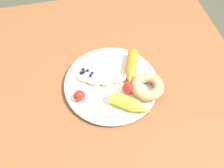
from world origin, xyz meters
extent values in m
plane|color=#414133|center=(0.00, 0.00, 0.00)|extent=(6.00, 6.00, 0.00)
cube|color=brown|center=(0.00, 0.00, 0.71)|extent=(0.94, 0.98, 0.03)
cube|color=brown|center=(-0.41, 0.43, 0.35)|extent=(0.05, 0.05, 0.69)
cube|color=brown|center=(0.41, 0.43, 0.35)|extent=(0.05, 0.05, 0.69)
cylinder|color=silver|center=(0.00, 0.00, 0.73)|extent=(0.30, 0.30, 0.01)
torus|color=silver|center=(0.00, 0.00, 0.74)|extent=(0.31, 0.31, 0.01)
ellipsoid|color=#F8EAB5|center=(-0.09, 0.03, 0.75)|extent=(0.05, 0.05, 0.02)
ellipsoid|color=#F8EAB5|center=(-0.05, 0.01, 0.75)|extent=(0.06, 0.04, 0.02)
ellipsoid|color=#F8EAB5|center=(-0.01, 0.00, 0.75)|extent=(0.05, 0.03, 0.03)
ellipsoid|color=#F8EAB5|center=(0.03, 0.00, 0.75)|extent=(0.05, 0.04, 0.02)
ellipsoid|color=#F8EAB5|center=(0.07, 0.02, 0.75)|extent=(0.05, 0.04, 0.02)
cylinder|color=orange|center=(0.09, 0.06, 0.76)|extent=(0.06, 0.09, 0.04)
cone|color=orange|center=(0.06, -0.01, 0.76)|extent=(0.05, 0.07, 0.04)
cylinder|color=yellow|center=(0.02, -0.09, 0.76)|extent=(0.09, 0.08, 0.04)
cone|color=yellow|center=(0.07, -0.13, 0.76)|extent=(0.07, 0.06, 0.04)
torus|color=tan|center=(0.11, -0.05, 0.75)|extent=(0.15, 0.15, 0.04)
sphere|color=#191638|center=(-0.08, 0.04, 0.74)|extent=(0.01, 0.01, 0.01)
sphere|color=#191638|center=(-0.09, 0.06, 0.74)|extent=(0.01, 0.01, 0.01)
sphere|color=#191638|center=(-0.08, 0.07, 0.74)|extent=(0.01, 0.01, 0.01)
sphere|color=#191638|center=(-0.07, 0.07, 0.74)|extent=(0.01, 0.01, 0.01)
sphere|color=#191638|center=(-0.05, 0.05, 0.74)|extent=(0.01, 0.01, 0.01)
sphere|color=#191638|center=(-0.08, 0.05, 0.75)|extent=(0.01, 0.01, 0.01)
sphere|color=#191638|center=(-0.06, 0.04, 0.75)|extent=(0.01, 0.01, 0.01)
sphere|color=red|center=(-0.11, -0.04, 0.76)|extent=(0.04, 0.04, 0.04)
sphere|color=red|center=(0.05, -0.04, 0.76)|extent=(0.04, 0.04, 0.04)
camera|label=1|loc=(-0.10, -0.46, 1.42)|focal=40.07mm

